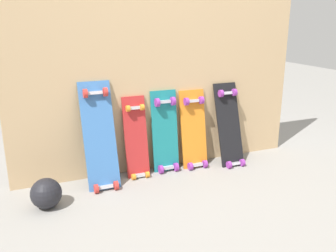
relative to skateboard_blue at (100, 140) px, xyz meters
The scene contains 8 objects.
ground_plane 0.67m from the skateboard_blue, ahead, with size 12.00×12.00×0.00m, color gray.
plywood_wall_panel 0.82m from the skateboard_blue, 16.09° to the left, with size 2.44×0.04×1.86m, color tan.
skateboard_blue is the anchor object (origin of this frame).
skateboard_red 0.32m from the skateboard_blue, 11.64° to the left, with size 0.18×0.19×0.71m.
skateboard_teal 0.57m from the skateboard_blue, ahead, with size 0.22×0.17×0.73m.
skateboard_orange 0.82m from the skateboard_blue, ahead, with size 0.22×0.19×0.72m.
skateboard_black 1.13m from the skateboard_blue, ahead, with size 0.21×0.29×0.76m.
rubber_ball 0.54m from the skateboard_blue, 152.85° to the right, with size 0.21×0.21×0.21m, color black.
Camera 1 is at (-1.08, -2.68, 1.25)m, focal length 39.25 mm.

